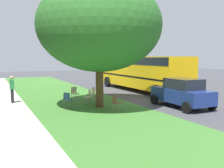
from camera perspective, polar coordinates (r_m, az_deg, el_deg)
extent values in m
plane|color=#424247|center=(15.99, 5.41, -4.27)|extent=(80.00, 80.00, 0.00)
cube|color=#3D752D|center=(14.62, -5.44, -5.23)|extent=(48.00, 6.00, 0.01)
cube|color=#ADA89E|center=(13.76, -22.99, -6.39)|extent=(48.00, 2.80, 0.01)
cylinder|color=brown|center=(14.50, -2.77, 0.50)|extent=(0.44, 0.44, 2.91)
ellipsoid|color=#2D6B28|center=(14.54, -2.84, 12.74)|extent=(6.86, 6.86, 5.07)
cube|color=beige|center=(15.55, -5.53, -2.92)|extent=(0.44, 0.42, 0.04)
cube|color=beige|center=(15.57, -4.91, -2.01)|extent=(0.40, 0.11, 0.40)
cylinder|color=gray|center=(15.71, -6.31, -3.68)|extent=(0.02, 0.02, 0.42)
cylinder|color=gray|center=(15.37, -5.94, -3.89)|extent=(0.02, 0.02, 0.42)
cylinder|color=gray|center=(15.81, -5.12, -3.61)|extent=(0.02, 0.02, 0.42)
cylinder|color=gray|center=(15.47, -4.73, -3.82)|extent=(0.02, 0.02, 0.42)
cube|color=brown|center=(13.44, 1.22, -4.30)|extent=(0.57, 0.58, 0.04)
cube|color=brown|center=(13.48, 0.54, -3.23)|extent=(0.30, 0.37, 0.40)
cylinder|color=gray|center=(13.25, 1.53, -5.46)|extent=(0.02, 0.02, 0.42)
cylinder|color=gray|center=(13.57, 2.21, -5.19)|extent=(0.02, 0.02, 0.42)
cylinder|color=gray|center=(13.40, 0.22, -5.33)|extent=(0.02, 0.02, 0.42)
cylinder|color=gray|center=(13.72, 0.93, -5.06)|extent=(0.02, 0.02, 0.42)
cube|color=#C64C1E|center=(15.58, -2.98, -2.88)|extent=(0.51, 0.49, 0.04)
cube|color=#C64C1E|center=(15.57, -2.33, -1.99)|extent=(0.41, 0.18, 0.40)
cylinder|color=gray|center=(15.77, -3.69, -3.62)|extent=(0.02, 0.02, 0.42)
cylinder|color=gray|center=(15.42, -3.51, -3.84)|extent=(0.02, 0.02, 0.42)
cylinder|color=gray|center=(15.82, -2.46, -3.58)|extent=(0.02, 0.02, 0.42)
cylinder|color=gray|center=(15.47, -2.26, -3.80)|extent=(0.02, 0.02, 0.42)
cube|color=#335184|center=(14.67, -9.63, -3.52)|extent=(0.58, 0.58, 0.04)
cube|color=#335184|center=(14.48, -10.04, -2.68)|extent=(0.36, 0.32, 0.40)
cylinder|color=gray|center=(14.75, -8.67, -4.35)|extent=(0.02, 0.02, 0.42)
cylinder|color=gray|center=(14.94, -9.84, -4.23)|extent=(0.02, 0.02, 0.42)
cylinder|color=gray|center=(14.47, -9.39, -4.56)|extent=(0.02, 0.02, 0.42)
cylinder|color=gray|center=(14.67, -10.57, -4.44)|extent=(0.02, 0.02, 0.42)
cube|color=beige|center=(16.79, -4.69, -2.25)|extent=(0.58, 0.58, 0.04)
cube|color=beige|center=(16.69, -4.13, -1.46)|extent=(0.35, 0.34, 0.40)
cylinder|color=gray|center=(17.06, -4.98, -2.90)|extent=(0.02, 0.02, 0.42)
cylinder|color=gray|center=(16.73, -5.46, -3.08)|extent=(0.02, 0.02, 0.42)
cylinder|color=gray|center=(16.93, -3.92, -2.96)|extent=(0.02, 0.02, 0.42)
cylinder|color=gray|center=(16.60, -4.38, -3.14)|extent=(0.02, 0.02, 0.42)
cube|color=beige|center=(17.09, -8.17, -2.14)|extent=(0.47, 0.49, 0.04)
cube|color=beige|center=(17.21, -8.46, -1.28)|extent=(0.16, 0.41, 0.40)
cylinder|color=gray|center=(16.89, -8.42, -3.03)|extent=(0.02, 0.02, 0.42)
cylinder|color=gray|center=(17.06, -7.35, -2.92)|extent=(0.02, 0.02, 0.42)
cylinder|color=gray|center=(17.19, -8.96, -2.88)|extent=(0.02, 0.02, 0.42)
cylinder|color=gray|center=(17.35, -7.90, -2.78)|extent=(0.02, 0.02, 0.42)
cube|color=navy|center=(15.12, 15.15, -2.43)|extent=(3.70, 1.64, 0.76)
cube|color=#1E232B|center=(14.93, 15.60, -0.04)|extent=(1.90, 1.44, 0.64)
cylinder|color=black|center=(15.74, 9.37, -3.38)|extent=(0.60, 0.18, 0.60)
cylinder|color=black|center=(16.79, 14.24, -2.90)|extent=(0.60, 0.18, 0.60)
cylinder|color=black|center=(13.58, 16.20, -5.03)|extent=(0.60, 0.18, 0.60)
cylinder|color=black|center=(14.79, 21.24, -4.31)|extent=(0.60, 0.18, 0.60)
cube|color=yellow|center=(21.65, 6.49, 2.75)|extent=(10.40, 2.44, 2.50)
cube|color=black|center=(21.67, 6.48, 1.83)|extent=(10.30, 2.46, 0.12)
cube|color=black|center=(21.62, 6.52, 5.14)|extent=(10.30, 2.46, 0.56)
cylinder|color=black|center=(24.65, -1.00, 0.50)|extent=(0.96, 0.28, 0.96)
cylinder|color=black|center=(25.80, 4.09, 0.73)|extent=(0.96, 0.28, 0.96)
cylinder|color=black|center=(17.75, 9.90, -1.74)|extent=(0.96, 0.28, 0.96)
cylinder|color=black|center=(19.32, 15.99, -1.26)|extent=(0.96, 0.28, 0.96)
cylinder|color=black|center=(17.25, -21.28, -2.47)|extent=(0.14, 0.14, 0.85)
cylinder|color=black|center=(17.07, -21.15, -2.55)|extent=(0.14, 0.14, 0.85)
cube|color=#338C4C|center=(17.07, -21.30, -0.10)|extent=(0.38, 0.25, 0.60)
sphere|color=tan|center=(17.04, -21.36, 1.34)|extent=(0.22, 0.22, 0.22)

